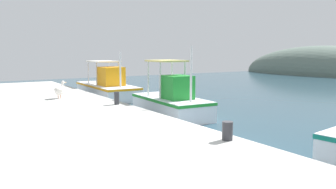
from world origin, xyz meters
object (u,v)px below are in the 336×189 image
at_px(pelican, 60,90).
at_px(mooring_bollard_second, 227,131).
at_px(mooring_bollard_nearest, 117,98).
at_px(fishing_boat_nearest, 107,87).
at_px(fishing_boat_second, 171,102).

bearing_deg(pelican, mooring_bollard_second, 8.87).
bearing_deg(pelican, mooring_bollard_nearest, 26.19).
relative_size(pelican, mooring_bollard_second, 1.85).
height_order(pelican, mooring_bollard_second, pelican).
xyz_separation_m(fishing_boat_nearest, fishing_boat_second, (7.59, 0.07, -0.01)).
bearing_deg(fishing_boat_nearest, pelican, -43.15).
relative_size(fishing_boat_nearest, mooring_bollard_nearest, 11.92).
bearing_deg(mooring_bollard_second, mooring_bollard_nearest, 180.00).
bearing_deg(fishing_boat_second, mooring_bollard_nearest, -89.58).
bearing_deg(mooring_bollard_second, fishing_boat_second, 157.83).
relative_size(fishing_boat_nearest, fishing_boat_second, 1.33).
bearing_deg(pelican, fishing_boat_second, 54.08).
xyz_separation_m(fishing_boat_nearest, pelican, (4.49, -4.21, 0.52)).
distance_m(fishing_boat_nearest, mooring_bollard_second, 14.59).
distance_m(fishing_boat_nearest, mooring_bollard_nearest, 8.08).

